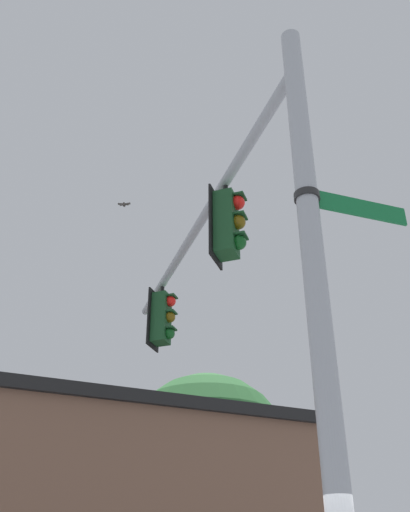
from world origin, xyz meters
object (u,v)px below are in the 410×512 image
Objects in this scene: traffic_light_nearest_pole at (228,224)px; street_name_sign at (338,203)px; bird_flying at (124,204)px; traffic_light_mid_inner at (162,318)px.

street_name_sign is (1.63, 1.76, -1.10)m from traffic_light_nearest_pole.
street_name_sign is 3.85× the size of bird_flying.
bird_flying is (0.06, -1.04, 2.96)m from traffic_light_mid_inner.
traffic_light_mid_inner is at bearing -137.98° from street_name_sign.
traffic_light_mid_inner is 4.56× the size of bird_flying.
street_name_sign is at bearing 48.90° from bird_flying.
traffic_light_nearest_pole is 2.64m from street_name_sign.
traffic_light_nearest_pole is 1.00× the size of traffic_light_mid_inner.
traffic_light_nearest_pole is 3.70m from traffic_light_mid_inner.
traffic_light_nearest_pole is 4.56× the size of bird_flying.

